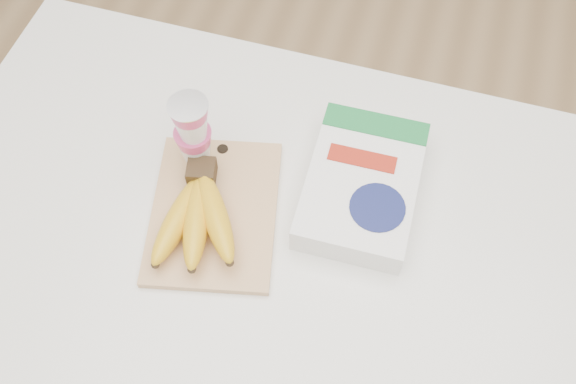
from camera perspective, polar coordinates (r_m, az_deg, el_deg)
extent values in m
plane|color=tan|center=(1.92, -2.06, -14.85)|extent=(4.00, 4.00, 0.00)
cube|color=silver|center=(1.50, -2.59, -10.34)|extent=(1.17, 0.78, 0.88)
cube|color=tan|center=(1.11, -6.57, -1.74)|extent=(0.27, 0.33, 0.01)
cube|color=#382816|center=(1.11, -7.68, 1.80)|extent=(0.06, 0.05, 0.03)
ellipsoid|color=gold|center=(1.08, -9.68, -2.31)|extent=(0.05, 0.19, 0.06)
sphere|color=#382816|center=(1.05, -11.71, -6.33)|extent=(0.01, 0.01, 0.01)
ellipsoid|color=gold|center=(1.06, -8.12, -2.43)|extent=(0.09, 0.20, 0.06)
sphere|color=#382816|center=(1.03, -8.56, -6.81)|extent=(0.01, 0.01, 0.01)
ellipsoid|color=gold|center=(1.06, -6.49, -2.06)|extent=(0.14, 0.18, 0.06)
sphere|color=#382816|center=(1.02, -5.21, -6.26)|extent=(0.01, 0.01, 0.01)
cylinder|color=silver|center=(1.03, -8.92, 7.61)|extent=(0.07, 0.07, 0.00)
cube|color=white|center=(1.11, 6.57, 0.60)|extent=(0.19, 0.28, 0.06)
cube|color=#1A7536|center=(1.15, 7.86, 6.00)|extent=(0.19, 0.05, 0.00)
cylinder|color=navy|center=(1.05, 7.95, -1.36)|extent=(0.09, 0.09, 0.00)
cube|color=#A52212|center=(1.10, 6.61, 2.98)|extent=(0.12, 0.04, 0.00)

